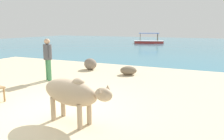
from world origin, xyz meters
TOP-DOWN VIEW (x-y plane):
  - sand_beach at (0.00, 0.00)m, footprint 18.00×14.00m
  - water_surface at (0.00, 22.00)m, footprint 60.00×36.00m
  - cow at (0.93, -0.48)m, footprint 1.86×0.78m
  - person_standing at (-2.20, 2.44)m, footprint 0.47×0.32m
  - shore_rock_medium at (0.26, 4.71)m, footprint 0.83×0.71m
  - shore_rock_small at (-1.86, 5.08)m, footprint 0.93×0.89m
  - boat_red at (-4.18, 23.68)m, footprint 3.85×2.25m

SIDE VIEW (x-z plane):
  - water_surface at x=0.00m, z-range -0.01..0.01m
  - sand_beach at x=0.00m, z-range 0.00..0.04m
  - shore_rock_medium at x=0.26m, z-range 0.04..0.42m
  - boat_red at x=-4.18m, z-range -0.35..0.94m
  - shore_rock_small at x=-1.86m, z-range 0.04..0.59m
  - cow at x=0.93m, z-range 0.21..1.24m
  - person_standing at x=-2.20m, z-range 0.18..1.80m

